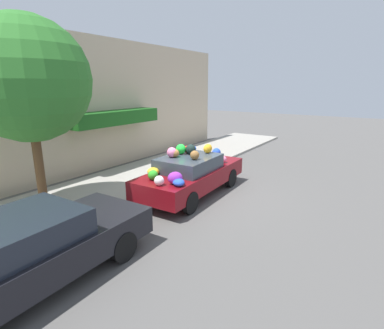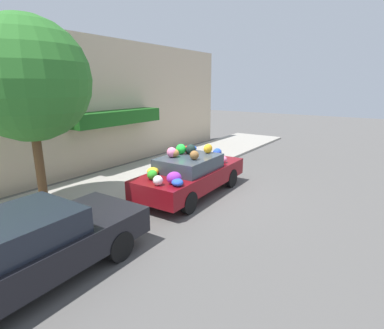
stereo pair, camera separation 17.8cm
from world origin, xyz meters
name	(u,v)px [view 2 (the right image)]	position (x,y,z in m)	size (l,w,h in m)	color
ground_plane	(193,194)	(0.00, 0.00, 0.00)	(60.00, 60.00, 0.00)	#565451
sidewalk_curb	(134,178)	(0.00, 2.70, 0.06)	(24.00, 3.20, 0.11)	#9E998E
building_facade	(92,107)	(0.06, 4.91, 2.63)	(18.00, 1.20, 5.33)	#C6B293
street_tree	(28,80)	(-3.49, 2.69, 3.58)	(3.15, 3.15, 5.06)	brown
fire_hydrant	(193,159)	(2.43, 1.66, 0.46)	(0.20, 0.20, 0.70)	gold
art_car	(191,173)	(-0.05, 0.04, 0.73)	(4.36, 1.81, 1.62)	maroon
parked_car_plain	(25,248)	(-5.44, -0.18, 0.71)	(4.52, 1.90, 1.35)	black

